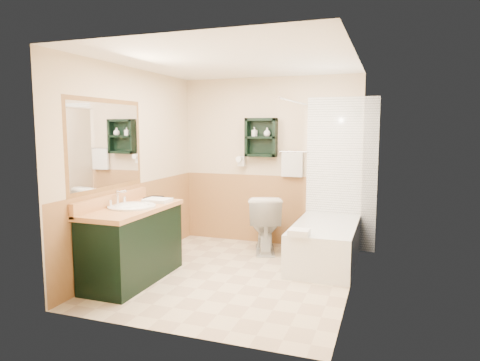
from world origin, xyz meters
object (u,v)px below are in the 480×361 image
(hair_dryer, at_px, (242,161))
(vanity, at_px, (133,244))
(toilet, at_px, (265,223))
(soap_bottle_a, at_px, (254,134))
(wall_shelf, at_px, (261,137))
(vanity_book, at_px, (148,189))
(bathtub, at_px, (325,243))
(soap_bottle_b, at_px, (267,133))

(hair_dryer, xyz_separation_m, vanity, (-0.59, -1.94, -0.79))
(toilet, distance_m, soap_bottle_a, 1.28)
(wall_shelf, relative_size, soap_bottle_a, 4.20)
(toilet, bearing_deg, soap_bottle_a, -70.39)
(toilet, bearing_deg, hair_dryer, -56.35)
(hair_dryer, xyz_separation_m, vanity_book, (-0.76, -1.34, -0.26))
(toilet, height_order, vanity_book, vanity_book)
(vanity, bearing_deg, toilet, 56.08)
(vanity, relative_size, vanity_book, 5.86)
(hair_dryer, xyz_separation_m, bathtub, (1.33, -0.63, -0.95))
(vanity, distance_m, vanity_book, 0.81)
(hair_dryer, bearing_deg, soap_bottle_a, -8.38)
(vanity_book, distance_m, soap_bottle_b, 1.87)
(bathtub, bearing_deg, hair_dryer, 154.48)
(hair_dryer, height_order, soap_bottle_b, soap_bottle_b)
(toilet, bearing_deg, soap_bottle_b, -95.70)
(vanity, bearing_deg, vanity_book, 105.34)
(wall_shelf, relative_size, vanity_book, 2.48)
(vanity, bearing_deg, hair_dryer, 72.99)
(hair_dryer, relative_size, soap_bottle_a, 1.83)
(hair_dryer, height_order, vanity_book, hair_dryer)
(vanity, relative_size, soap_bottle_b, 10.42)
(toilet, relative_size, soap_bottle_a, 6.03)
(soap_bottle_a, relative_size, soap_bottle_b, 1.05)
(soap_bottle_a, distance_m, soap_bottle_b, 0.19)
(vanity, bearing_deg, wall_shelf, 65.01)
(wall_shelf, relative_size, bathtub, 0.37)
(wall_shelf, bearing_deg, toilet, -64.77)
(soap_bottle_b, bearing_deg, soap_bottle_a, 180.00)
(vanity, distance_m, toilet, 1.90)
(vanity, xyz_separation_m, vanity_book, (-0.17, 0.60, 0.52))
(vanity, relative_size, soap_bottle_a, 9.91)
(wall_shelf, distance_m, toilet, 1.22)
(soap_bottle_b, bearing_deg, vanity_book, -131.23)
(hair_dryer, xyz_separation_m, toilet, (0.46, -0.37, -0.81))
(vanity, relative_size, bathtub, 0.87)
(toilet, relative_size, soap_bottle_b, 6.33)
(wall_shelf, bearing_deg, bathtub, -30.66)
(bathtub, bearing_deg, soap_bottle_a, 151.75)
(soap_bottle_a, height_order, soap_bottle_b, soap_bottle_b)
(wall_shelf, height_order, vanity_book, wall_shelf)
(bathtub, height_order, soap_bottle_a, soap_bottle_a)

